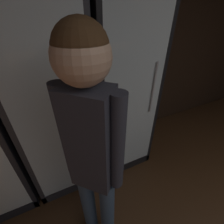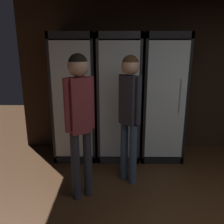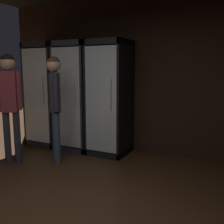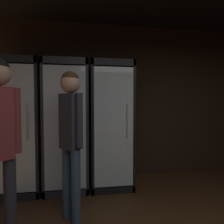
{
  "view_description": "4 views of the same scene",
  "coord_description": "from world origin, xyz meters",
  "px_view_note": "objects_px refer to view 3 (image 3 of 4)",
  "views": [
    {
      "loc": [
        -1.32,
        1.27,
        1.71
      ],
      "look_at": [
        -0.78,
        2.42,
        0.86
      ],
      "focal_mm": 24.52,
      "sensor_mm": 36.0,
      "label": 1
    },
    {
      "loc": [
        -1.36,
        -1.12,
        1.83
      ],
      "look_at": [
        -1.41,
        2.5,
        0.8
      ],
      "focal_mm": 38.3,
      "sensor_mm": 36.0,
      "label": 2
    },
    {
      "loc": [
        1.47,
        -1.52,
        1.54
      ],
      "look_at": [
        -0.53,
        2.57,
        0.77
      ],
      "focal_mm": 42.6,
      "sensor_mm": 36.0,
      "label": 3
    },
    {
      "loc": [
        -0.97,
        -0.13,
        1.32
      ],
      "look_at": [
        -0.62,
        2.45,
        1.22
      ],
      "focal_mm": 27.14,
      "sensor_mm": 36.0,
      "label": 4
    }
  ],
  "objects_px": {
    "cooler_far_left": "(49,95)",
    "cooler_center": "(111,99)",
    "shopper_far": "(55,97)",
    "cooler_left": "(78,97)",
    "shopper_near": "(10,95)"
  },
  "relations": [
    {
      "from": "cooler_center",
      "to": "shopper_far",
      "type": "distance_m",
      "value": 1.03
    },
    {
      "from": "cooler_far_left",
      "to": "shopper_near",
      "type": "relative_size",
      "value": 1.15
    },
    {
      "from": "cooler_center",
      "to": "shopper_near",
      "type": "height_order",
      "value": "cooler_center"
    },
    {
      "from": "cooler_center",
      "to": "shopper_near",
      "type": "relative_size",
      "value": 1.15
    },
    {
      "from": "cooler_far_left",
      "to": "cooler_center",
      "type": "relative_size",
      "value": 1.0
    },
    {
      "from": "cooler_center",
      "to": "shopper_far",
      "type": "bearing_deg",
      "value": -123.54
    },
    {
      "from": "cooler_far_left",
      "to": "cooler_left",
      "type": "xyz_separation_m",
      "value": [
        0.7,
        0.0,
        -0.01
      ]
    },
    {
      "from": "shopper_far",
      "to": "cooler_center",
      "type": "bearing_deg",
      "value": 56.46
    },
    {
      "from": "cooler_far_left",
      "to": "shopper_near",
      "type": "height_order",
      "value": "cooler_far_left"
    },
    {
      "from": "cooler_far_left",
      "to": "shopper_far",
      "type": "height_order",
      "value": "cooler_far_left"
    },
    {
      "from": "cooler_left",
      "to": "cooler_center",
      "type": "xyz_separation_m",
      "value": [
        0.69,
        -0.0,
        0.0
      ]
    },
    {
      "from": "cooler_far_left",
      "to": "shopper_far",
      "type": "distance_m",
      "value": 1.19
    },
    {
      "from": "cooler_center",
      "to": "shopper_far",
      "type": "xyz_separation_m",
      "value": [
        -0.57,
        -0.86,
        0.1
      ]
    },
    {
      "from": "cooler_far_left",
      "to": "shopper_far",
      "type": "xyz_separation_m",
      "value": [
        0.82,
        -0.86,
        0.1
      ]
    },
    {
      "from": "cooler_left",
      "to": "shopper_near",
      "type": "distance_m",
      "value": 1.31
    }
  ]
}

